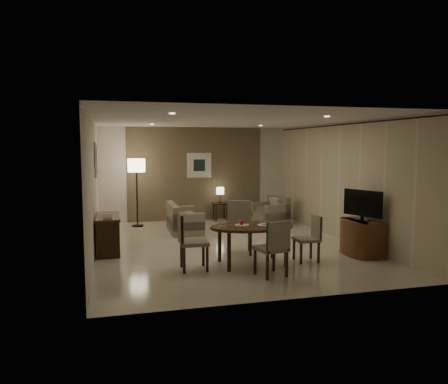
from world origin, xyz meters
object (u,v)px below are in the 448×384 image
object	(u,v)px
chair_far	(240,228)
side_table	(220,212)
tv_cabinet	(362,238)
armchair	(270,211)
dining_table	(252,245)
chair_near	(271,248)
sofa	(184,217)
floor_lamp	(137,193)
chair_right	(306,239)
chair_left	(194,242)
console_desk	(108,234)

from	to	relation	value
chair_far	side_table	world-z (taller)	chair_far
tv_cabinet	armchair	xyz separation A→B (m)	(-0.57, 3.69, 0.03)
side_table	dining_table	bearing A→B (deg)	-97.14
chair_near	sofa	size ratio (longest dim) A/B	0.62
floor_lamp	chair_right	bearing A→B (deg)	-57.52
chair_left	side_table	bearing A→B (deg)	-16.99
side_table	floor_lamp	world-z (taller)	floor_lamp
chair_far	side_table	size ratio (longest dim) A/B	2.01
chair_far	chair_left	size ratio (longest dim) A/B	1.05
console_desk	chair_right	size ratio (longest dim) A/B	1.39
tv_cabinet	chair_left	size ratio (longest dim) A/B	0.91
chair_left	console_desk	bearing A→B (deg)	43.06
dining_table	chair_near	distance (m)	0.76
chair_near	chair_far	xyz separation A→B (m)	(-0.06, 1.60, 0.05)
armchair	side_table	distance (m)	1.52
tv_cabinet	chair_far	xyz separation A→B (m)	(-2.33, 0.74, 0.17)
chair_near	armchair	xyz separation A→B (m)	(1.69, 4.55, -0.10)
armchair	floor_lamp	world-z (taller)	floor_lamp
console_desk	side_table	bearing A→B (deg)	45.09
dining_table	sofa	xyz separation A→B (m)	(-0.68, 3.39, -0.00)
armchair	chair_left	bearing A→B (deg)	-53.53
chair_left	chair_right	bearing A→B (deg)	-87.44
floor_lamp	chair_near	bearing A→B (deg)	-69.99
dining_table	tv_cabinet	bearing A→B (deg)	2.81
console_desk	chair_far	world-z (taller)	chair_far
tv_cabinet	sofa	size ratio (longest dim) A/B	0.59
console_desk	sofa	distance (m)	2.57
tv_cabinet	armchair	distance (m)	3.74
floor_lamp	armchair	bearing A→B (deg)	-9.58
console_desk	dining_table	world-z (taller)	console_desk
floor_lamp	chair_left	bearing A→B (deg)	-81.06
tv_cabinet	floor_lamp	bearing A→B (deg)	133.95
armchair	chair_right	bearing A→B (deg)	-27.70
chair_near	side_table	distance (m)	5.54
side_table	floor_lamp	distance (m)	2.51
tv_cabinet	chair_right	distance (m)	1.31
chair_right	armchair	bearing A→B (deg)	171.38
sofa	side_table	xyz separation A→B (m)	(1.28, 1.38, -0.10)
sofa	dining_table	bearing A→B (deg)	-167.97
console_desk	sofa	xyz separation A→B (m)	(1.86, 1.78, -0.02)
console_desk	chair_left	world-z (taller)	chair_left
tv_cabinet	chair_near	distance (m)	2.42
console_desk	side_table	xyz separation A→B (m)	(3.14, 3.15, -0.12)
armchair	dining_table	bearing A→B (deg)	-42.05
chair_right	armchair	xyz separation A→B (m)	(0.72, 3.86, -0.06)
chair_far	chair_right	xyz separation A→B (m)	(1.03, -0.92, -0.09)
console_desk	armchair	xyz separation A→B (m)	(4.32, 2.19, 0.00)
tv_cabinet	chair_near	bearing A→B (deg)	-159.19
armchair	side_table	size ratio (longest dim) A/B	1.63
console_desk	side_table	size ratio (longest dim) A/B	2.31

